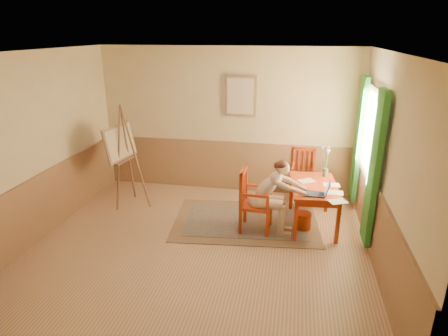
% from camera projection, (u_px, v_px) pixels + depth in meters
% --- Properties ---
extents(room, '(5.04, 4.54, 2.84)m').
position_uv_depth(room, '(199.00, 156.00, 5.38)').
color(room, tan).
rests_on(room, ground).
extents(wainscot, '(5.00, 4.50, 1.00)m').
position_uv_depth(wainscot, '(212.00, 193.00, 6.42)').
color(wainscot, '#986E4C').
rests_on(wainscot, room).
extents(window, '(0.12, 2.01, 2.20)m').
position_uv_depth(window, '(367.00, 147.00, 5.99)').
color(window, white).
rests_on(window, room).
extents(wall_portrait, '(0.60, 0.05, 0.76)m').
position_uv_depth(wall_portrait, '(240.00, 96.00, 7.21)').
color(wall_portrait, '#906D4E').
rests_on(wall_portrait, room).
extents(rug, '(2.55, 1.84, 0.02)m').
position_uv_depth(rug, '(246.00, 221.00, 6.53)').
color(rug, '#8C7251').
rests_on(rug, room).
extents(table, '(0.81, 1.25, 0.72)m').
position_uv_depth(table, '(314.00, 190.00, 6.21)').
color(table, '#BE3B13').
rests_on(table, room).
extents(chair_left, '(0.50, 0.48, 1.03)m').
position_uv_depth(chair_left, '(253.00, 201.00, 6.10)').
color(chair_left, '#BE3B13').
rests_on(chair_left, room).
extents(chair_back, '(0.45, 0.47, 0.97)m').
position_uv_depth(chair_back, '(303.00, 174.00, 7.31)').
color(chair_back, '#BE3B13').
rests_on(chair_back, room).
extents(figure, '(0.91, 0.40, 1.23)m').
position_uv_depth(figure, '(271.00, 193.00, 5.97)').
color(figure, beige).
rests_on(figure, room).
extents(laptop, '(0.39, 0.25, 0.23)m').
position_uv_depth(laptop, '(319.00, 192.00, 5.79)').
color(laptop, '#1E2338').
rests_on(laptop, table).
extents(papers, '(0.74, 1.02, 0.00)m').
position_uv_depth(papers, '(327.00, 190.00, 6.00)').
color(papers, white).
rests_on(papers, table).
extents(vase, '(0.19, 0.27, 0.52)m').
position_uv_depth(vase, '(326.00, 163.00, 6.49)').
color(vase, '#3F724C').
rests_on(vase, table).
extents(wastebasket, '(0.30, 0.30, 0.28)m').
position_uv_depth(wastebasket, '(303.00, 221.00, 6.25)').
color(wastebasket, '#B9390C').
rests_on(wastebasket, room).
extents(easel, '(0.67, 0.84, 1.87)m').
position_uv_depth(easel, '(122.00, 147.00, 6.86)').
color(easel, brown).
rests_on(easel, room).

